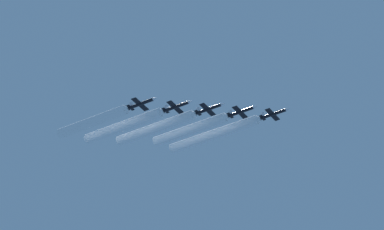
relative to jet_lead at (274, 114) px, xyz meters
The scene contains 10 objects.
jet_lead is the anchor object (origin of this frame).
jet_second_echelon 13.51m from the jet_lead, 40.84° to the right, with size 8.96×13.05×3.14m.
jet_third_echelon 26.56m from the jet_lead, 41.05° to the right, with size 8.96×13.05×3.14m.
jet_fourth_echelon 39.19m from the jet_lead, 42.00° to the right, with size 8.96×13.05×3.14m.
jet_fifth_echelon 52.78m from the jet_lead, 41.83° to the right, with size 8.96×13.05×3.14m.
smoke_trail_lead 26.56m from the jet_lead, 90.00° to the right, with size 3.74×41.22×3.74m.
smoke_trail_second_echelon 33.16m from the jet_lead, 72.18° to the right, with size 3.74×33.63×3.74m.
smoke_trail_third_echelon 45.95m from the jet_lead, 64.30° to the right, with size 3.74×36.08×3.74m.
smoke_trail_fourth_echelon 57.98m from the jet_lead, 59.97° to the right, with size 3.74×36.08×3.74m.
smoke_trail_fifth_echelon 69.53m from the jet_lead, 55.66° to the right, with size 3.74×32.54×3.74m.
Camera 1 is at (245.12, 143.06, 2.87)m, focal length 86.47 mm.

